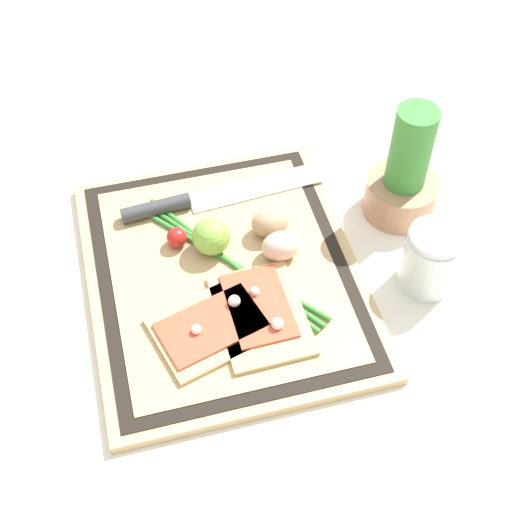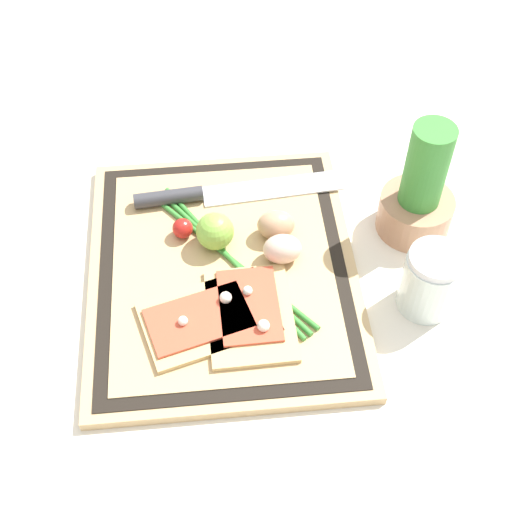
{
  "view_description": "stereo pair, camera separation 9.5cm",
  "coord_description": "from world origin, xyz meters",
  "px_view_note": "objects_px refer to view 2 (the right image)",
  "views": [
    {
      "loc": [
        0.58,
        -0.11,
        0.77
      ],
      "look_at": [
        0.0,
        0.05,
        0.03
      ],
      "focal_mm": 50.0,
      "sensor_mm": 36.0,
      "label": 1
    },
    {
      "loc": [
        0.6,
        -0.01,
        0.77
      ],
      "look_at": [
        0.0,
        0.05,
        0.03
      ],
      "focal_mm": 50.0,
      "sensor_mm": 36.0,
      "label": 2
    }
  ],
  "objects_px": {
    "egg_pink": "(282,249)",
    "herb_pot": "(419,196)",
    "knife": "(206,194)",
    "sauce_jar": "(429,284)",
    "cherry_tomato_red": "(183,228)",
    "pizza_slice_far": "(250,313)",
    "egg_brown": "(276,225)",
    "pizza_slice_near": "(206,318)",
    "lime": "(215,231)"
  },
  "relations": [
    {
      "from": "lime",
      "to": "egg_pink",
      "type": "bearing_deg",
      "value": 68.34
    },
    {
      "from": "lime",
      "to": "cherry_tomato_red",
      "type": "height_order",
      "value": "lime"
    },
    {
      "from": "egg_pink",
      "to": "herb_pot",
      "type": "distance_m",
      "value": 0.21
    },
    {
      "from": "pizza_slice_near",
      "to": "egg_pink",
      "type": "height_order",
      "value": "egg_pink"
    },
    {
      "from": "egg_pink",
      "to": "lime",
      "type": "height_order",
      "value": "lime"
    },
    {
      "from": "lime",
      "to": "pizza_slice_far",
      "type": "bearing_deg",
      "value": 16.6
    },
    {
      "from": "pizza_slice_near",
      "to": "lime",
      "type": "relative_size",
      "value": 3.62
    },
    {
      "from": "pizza_slice_far",
      "to": "knife",
      "type": "bearing_deg",
      "value": -167.91
    },
    {
      "from": "sauce_jar",
      "to": "egg_brown",
      "type": "bearing_deg",
      "value": -123.8
    },
    {
      "from": "egg_brown",
      "to": "knife",
      "type": "bearing_deg",
      "value": -130.76
    },
    {
      "from": "egg_brown",
      "to": "cherry_tomato_red",
      "type": "distance_m",
      "value": 0.13
    },
    {
      "from": "herb_pot",
      "to": "pizza_slice_near",
      "type": "bearing_deg",
      "value": -64.24
    },
    {
      "from": "knife",
      "to": "pizza_slice_far",
      "type": "bearing_deg",
      "value": 12.09
    },
    {
      "from": "cherry_tomato_red",
      "to": "herb_pot",
      "type": "relative_size",
      "value": 0.16
    },
    {
      "from": "knife",
      "to": "sauce_jar",
      "type": "xyz_separation_m",
      "value": [
        0.2,
        0.28,
        0.02
      ]
    },
    {
      "from": "cherry_tomato_red",
      "to": "sauce_jar",
      "type": "height_order",
      "value": "sauce_jar"
    },
    {
      "from": "knife",
      "to": "cherry_tomato_red",
      "type": "distance_m",
      "value": 0.08
    },
    {
      "from": "pizza_slice_near",
      "to": "herb_pot",
      "type": "relative_size",
      "value": 1.03
    },
    {
      "from": "egg_pink",
      "to": "cherry_tomato_red",
      "type": "xyz_separation_m",
      "value": [
        -0.06,
        -0.13,
        -0.01
      ]
    },
    {
      "from": "pizza_slice_near",
      "to": "sauce_jar",
      "type": "height_order",
      "value": "sauce_jar"
    },
    {
      "from": "pizza_slice_far",
      "to": "knife",
      "type": "relative_size",
      "value": 0.49
    },
    {
      "from": "egg_pink",
      "to": "herb_pot",
      "type": "height_order",
      "value": "herb_pot"
    },
    {
      "from": "pizza_slice_near",
      "to": "knife",
      "type": "bearing_deg",
      "value": 177.18
    },
    {
      "from": "egg_pink",
      "to": "cherry_tomato_red",
      "type": "distance_m",
      "value": 0.14
    },
    {
      "from": "pizza_slice_near",
      "to": "lime",
      "type": "xyz_separation_m",
      "value": [
        -0.13,
        0.02,
        0.02
      ]
    },
    {
      "from": "pizza_slice_far",
      "to": "sauce_jar",
      "type": "distance_m",
      "value": 0.23
    },
    {
      "from": "egg_pink",
      "to": "pizza_slice_near",
      "type": "bearing_deg",
      "value": -49.73
    },
    {
      "from": "cherry_tomato_red",
      "to": "herb_pot",
      "type": "distance_m",
      "value": 0.33
    },
    {
      "from": "sauce_jar",
      "to": "egg_pink",
      "type": "bearing_deg",
      "value": -113.69
    },
    {
      "from": "egg_brown",
      "to": "pizza_slice_far",
      "type": "bearing_deg",
      "value": -19.8
    },
    {
      "from": "knife",
      "to": "egg_pink",
      "type": "bearing_deg",
      "value": 37.91
    },
    {
      "from": "pizza_slice_far",
      "to": "sauce_jar",
      "type": "relative_size",
      "value": 1.58
    },
    {
      "from": "lime",
      "to": "sauce_jar",
      "type": "xyz_separation_m",
      "value": [
        0.11,
        0.27,
        -0.0
      ]
    },
    {
      "from": "egg_pink",
      "to": "sauce_jar",
      "type": "bearing_deg",
      "value": 66.31
    },
    {
      "from": "cherry_tomato_red",
      "to": "egg_brown",
      "type": "bearing_deg",
      "value": 85.08
    },
    {
      "from": "cherry_tomato_red",
      "to": "sauce_jar",
      "type": "bearing_deg",
      "value": 66.77
    },
    {
      "from": "egg_pink",
      "to": "egg_brown",
      "type": "bearing_deg",
      "value": -175.44
    },
    {
      "from": "pizza_slice_far",
      "to": "herb_pot",
      "type": "bearing_deg",
      "value": 120.24
    },
    {
      "from": "knife",
      "to": "sauce_jar",
      "type": "bearing_deg",
      "value": 53.71
    },
    {
      "from": "knife",
      "to": "lime",
      "type": "distance_m",
      "value": 0.09
    },
    {
      "from": "sauce_jar",
      "to": "cherry_tomato_red",
      "type": "bearing_deg",
      "value": -113.23
    },
    {
      "from": "knife",
      "to": "egg_pink",
      "type": "height_order",
      "value": "egg_pink"
    },
    {
      "from": "pizza_slice_far",
      "to": "knife",
      "type": "distance_m",
      "value": 0.22
    },
    {
      "from": "pizza_slice_far",
      "to": "egg_pink",
      "type": "distance_m",
      "value": 0.1
    },
    {
      "from": "herb_pot",
      "to": "sauce_jar",
      "type": "xyz_separation_m",
      "value": [
        0.13,
        -0.02,
        -0.02
      ]
    },
    {
      "from": "pizza_slice_near",
      "to": "egg_pink",
      "type": "distance_m",
      "value": 0.14
    },
    {
      "from": "pizza_slice_near",
      "to": "cherry_tomato_red",
      "type": "distance_m",
      "value": 0.15
    },
    {
      "from": "knife",
      "to": "egg_brown",
      "type": "height_order",
      "value": "egg_brown"
    },
    {
      "from": "egg_brown",
      "to": "pizza_slice_near",
      "type": "bearing_deg",
      "value": -37.61
    },
    {
      "from": "cherry_tomato_red",
      "to": "herb_pot",
      "type": "bearing_deg",
      "value": 90.05
    }
  ]
}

